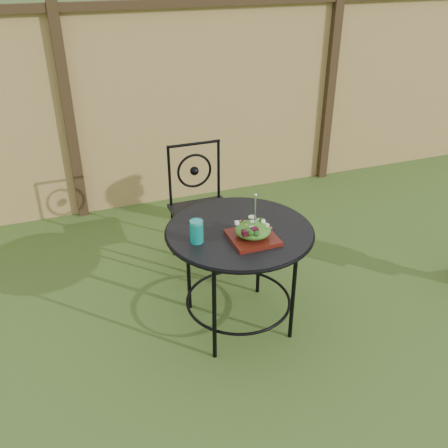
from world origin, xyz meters
TOP-DOWN VIEW (x-y plane):
  - ground at (0.00, 0.00)m, footprint 60.00×60.00m
  - fence at (-0.00, 2.19)m, footprint 8.00×0.12m
  - patio_table at (-0.50, 0.17)m, footprint 0.92×0.92m
  - patio_chair at (-0.48, 0.99)m, footprint 0.46×0.46m
  - salad_plate at (-0.48, 0.02)m, footprint 0.27×0.27m
  - salad at (-0.48, 0.02)m, footprint 0.21×0.21m
  - fork at (-0.47, 0.02)m, footprint 0.01×0.01m
  - drinking_glass at (-0.80, 0.11)m, footprint 0.08×0.08m

SIDE VIEW (x-z plane):
  - ground at x=0.00m, z-range 0.00..0.00m
  - patio_chair at x=-0.48m, z-range 0.03..0.98m
  - patio_table at x=-0.50m, z-range 0.22..0.95m
  - salad_plate at x=-0.48m, z-range 0.72..0.75m
  - salad at x=-0.48m, z-range 0.75..0.83m
  - drinking_glass at x=-0.80m, z-range 0.72..0.86m
  - fork at x=-0.47m, z-range 0.83..1.01m
  - fence at x=0.00m, z-range 0.00..1.90m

